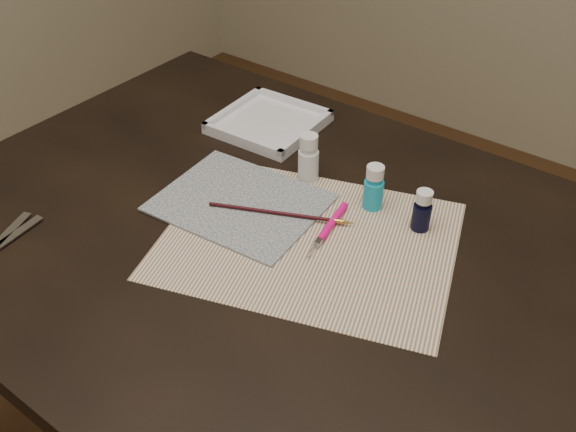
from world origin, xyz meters
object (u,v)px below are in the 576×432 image
Objects in this scene: paper at (309,240)px; paint_bottle_navy at (422,211)px; palette_tray at (269,122)px; canvas at (240,202)px; paint_bottle_cyan at (374,187)px; paint_bottle_white at (308,157)px.

paint_bottle_navy is at bearing 46.16° from paper.
paper is 2.37× the size of palette_tray.
canvas is (-0.15, 0.01, 0.00)m from paper.
paint_bottle_navy is 0.43m from palette_tray.
palette_tray is at bearing 164.49° from paint_bottle_navy.
paint_bottle_cyan reaches higher than paint_bottle_navy.
paint_bottle_white is (-0.10, 0.14, 0.05)m from paper.
paint_bottle_navy is (0.28, 0.13, 0.03)m from canvas.
paint_bottle_white is at bearing -31.07° from palette_tray.
paint_bottle_white is 0.23m from paint_bottle_navy.
paint_bottle_white is at bearing 125.73° from paper.
paint_bottle_cyan is 0.34m from palette_tray.
canvas is 0.27m from palette_tray.
paint_bottle_white is (0.05, 0.14, 0.04)m from canvas.
paint_bottle_white reaches higher than paper.
canvas is 3.28× the size of paint_bottle_cyan.
palette_tray is at bearing 160.75° from paint_bottle_cyan.
canvas is at bearing -62.53° from palette_tray.
paint_bottle_white reaches higher than paint_bottle_navy.
paper is 1.69× the size of canvas.
paint_bottle_cyan is at bearing -19.25° from palette_tray.
paint_bottle_navy reaches higher than paper.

